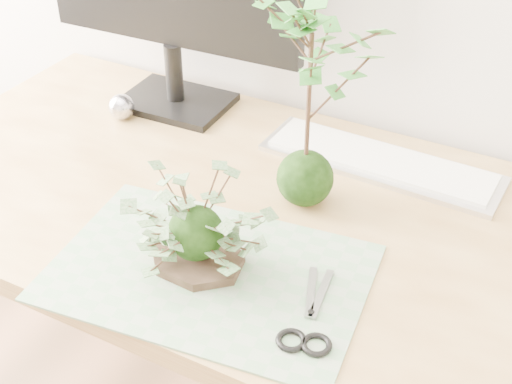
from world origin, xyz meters
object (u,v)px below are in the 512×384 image
keyboard (381,162)px  ivy_kokedama (194,211)px  desk (309,262)px  maple_kokedama (311,48)px

keyboard → ivy_kokedama: bearing=-109.2°
desk → keyboard: 0.24m
maple_kokedama → keyboard: (0.08, 0.17, -0.28)m
desk → ivy_kokedama: ivy_kokedama is taller
ivy_kokedama → desk: bearing=57.8°
maple_kokedama → keyboard: 0.34m
maple_kokedama → keyboard: maple_kokedama is taller
desk → ivy_kokedama: size_ratio=5.42×
maple_kokedama → keyboard: bearing=65.4°
desk → ivy_kokedama: bearing=-122.2°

